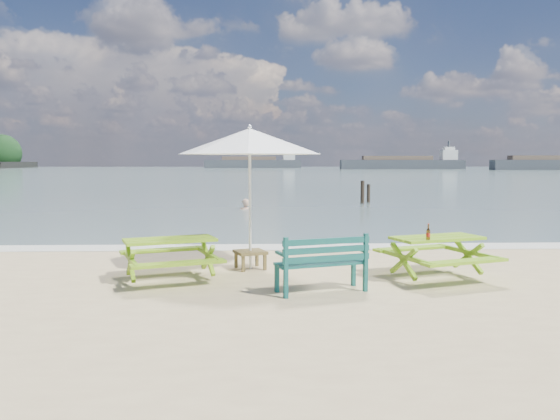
{
  "coord_description": "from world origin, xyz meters",
  "views": [
    {
      "loc": [
        -0.91,
        -7.67,
        1.97
      ],
      "look_at": [
        -0.55,
        3.0,
        1.0
      ],
      "focal_mm": 35.0,
      "sensor_mm": 36.0,
      "label": 1
    }
  ],
  "objects_px": {
    "side_table": "(250,259)",
    "beer_bottle": "(428,234)",
    "picnic_table_right": "(437,258)",
    "swimmer": "(245,220)",
    "picnic_table_left": "(170,260)",
    "patio_umbrella": "(250,141)",
    "park_bench": "(321,275)"
  },
  "relations": [
    {
      "from": "picnic_table_right",
      "to": "swimmer",
      "type": "height_order",
      "value": "picnic_table_right"
    },
    {
      "from": "picnic_table_right",
      "to": "beer_bottle",
      "type": "relative_size",
      "value": 8.06
    },
    {
      "from": "park_bench",
      "to": "side_table",
      "type": "relative_size",
      "value": 2.18
    },
    {
      "from": "park_bench",
      "to": "swimmer",
      "type": "distance_m",
      "value": 14.08
    },
    {
      "from": "picnic_table_left",
      "to": "swimmer",
      "type": "xyz_separation_m",
      "value": [
        0.83,
        13.11,
        -0.77
      ]
    },
    {
      "from": "picnic_table_left",
      "to": "park_bench",
      "type": "bearing_deg",
      "value": -19.77
    },
    {
      "from": "patio_umbrella",
      "to": "beer_bottle",
      "type": "distance_m",
      "value": 3.49
    },
    {
      "from": "patio_umbrella",
      "to": "picnic_table_right",
      "type": "bearing_deg",
      "value": -16.59
    },
    {
      "from": "picnic_table_right",
      "to": "swimmer",
      "type": "bearing_deg",
      "value": 105.31
    },
    {
      "from": "swimmer",
      "to": "side_table",
      "type": "bearing_deg",
      "value": -87.83
    },
    {
      "from": "side_table",
      "to": "patio_umbrella",
      "type": "xyz_separation_m",
      "value": [
        0.0,
        0.0,
        2.14
      ]
    },
    {
      "from": "park_bench",
      "to": "swimmer",
      "type": "relative_size",
      "value": 0.84
    },
    {
      "from": "beer_bottle",
      "to": "swimmer",
      "type": "xyz_separation_m",
      "value": [
        -3.33,
        13.47,
        -1.23
      ]
    },
    {
      "from": "side_table",
      "to": "swimmer",
      "type": "distance_m",
      "value": 12.22
    },
    {
      "from": "picnic_table_right",
      "to": "swimmer",
      "type": "distance_m",
      "value": 13.63
    },
    {
      "from": "picnic_table_right",
      "to": "side_table",
      "type": "height_order",
      "value": "picnic_table_right"
    },
    {
      "from": "patio_umbrella",
      "to": "swimmer",
      "type": "xyz_separation_m",
      "value": [
        -0.46,
        12.19,
        -2.75
      ]
    },
    {
      "from": "swimmer",
      "to": "picnic_table_right",
      "type": "bearing_deg",
      "value": -74.69
    },
    {
      "from": "side_table",
      "to": "picnic_table_left",
      "type": "bearing_deg",
      "value": -144.73
    },
    {
      "from": "beer_bottle",
      "to": "swimmer",
      "type": "bearing_deg",
      "value": 103.89
    },
    {
      "from": "picnic_table_right",
      "to": "beer_bottle",
      "type": "xyz_separation_m",
      "value": [
        -0.26,
        -0.35,
        0.45
      ]
    },
    {
      "from": "side_table",
      "to": "beer_bottle",
      "type": "xyz_separation_m",
      "value": [
        2.87,
        -1.28,
        0.62
      ]
    },
    {
      "from": "park_bench",
      "to": "beer_bottle",
      "type": "distance_m",
      "value": 1.91
    },
    {
      "from": "side_table",
      "to": "beer_bottle",
      "type": "relative_size",
      "value": 2.61
    },
    {
      "from": "park_bench",
      "to": "beer_bottle",
      "type": "bearing_deg",
      "value": 15.77
    },
    {
      "from": "picnic_table_left",
      "to": "side_table",
      "type": "height_order",
      "value": "picnic_table_left"
    },
    {
      "from": "patio_umbrella",
      "to": "side_table",
      "type": "bearing_deg",
      "value": 0.0
    },
    {
      "from": "patio_umbrella",
      "to": "beer_bottle",
      "type": "bearing_deg",
      "value": -24.02
    },
    {
      "from": "beer_bottle",
      "to": "picnic_table_right",
      "type": "bearing_deg",
      "value": 52.97
    },
    {
      "from": "patio_umbrella",
      "to": "park_bench",
      "type": "bearing_deg",
      "value": -58.19
    },
    {
      "from": "beer_bottle",
      "to": "park_bench",
      "type": "bearing_deg",
      "value": -164.23
    },
    {
      "from": "park_bench",
      "to": "side_table",
      "type": "bearing_deg",
      "value": 121.81
    }
  ]
}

